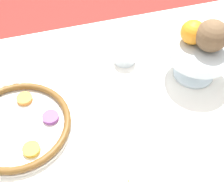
% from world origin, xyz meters
% --- Properties ---
extents(seder_plate, '(0.30, 0.30, 0.03)m').
position_xyz_m(seder_plate, '(-0.17, 0.08, 0.74)').
color(seder_plate, silver).
rests_on(seder_plate, dining_table).
extents(fruit_stand, '(0.20, 0.20, 0.12)m').
position_xyz_m(fruit_stand, '(0.40, 0.14, 0.81)').
color(fruit_stand, silver).
rests_on(fruit_stand, dining_table).
extents(orange_fruit, '(0.07, 0.07, 0.07)m').
position_xyz_m(orange_fruit, '(0.38, 0.17, 0.88)').
color(orange_fruit, orange).
rests_on(orange_fruit, fruit_stand).
extents(coconut, '(0.10, 0.10, 0.10)m').
position_xyz_m(coconut, '(0.42, 0.13, 0.89)').
color(coconut, brown).
rests_on(coconut, fruit_stand).
extents(cup_near, '(0.07, 0.07, 0.06)m').
position_xyz_m(cup_near, '(0.20, 0.26, 0.75)').
color(cup_near, silver).
rests_on(cup_near, dining_table).
extents(fork_left, '(0.07, 0.17, 0.01)m').
position_xyz_m(fork_left, '(-0.18, 0.34, 0.73)').
color(fork_left, silver).
rests_on(fork_left, dining_table).
extents(fork_right, '(0.06, 0.17, 0.01)m').
position_xyz_m(fork_right, '(-0.15, 0.34, 0.73)').
color(fork_right, silver).
rests_on(fork_right, dining_table).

